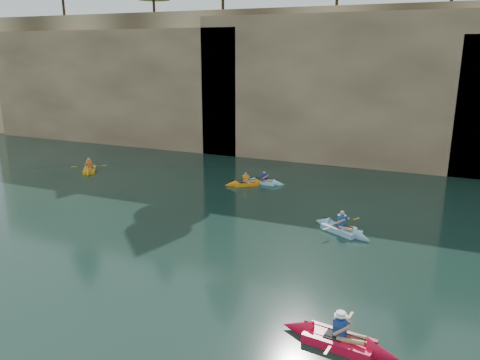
% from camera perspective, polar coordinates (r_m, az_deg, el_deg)
% --- Properties ---
extents(ground, '(160.00, 160.00, 0.00)m').
position_cam_1_polar(ground, '(17.44, -7.79, -13.62)').
color(ground, black).
rests_on(ground, ground).
extents(cliff, '(70.00, 16.00, 12.00)m').
position_cam_1_polar(cliff, '(43.78, 12.73, 11.99)').
color(cliff, tan).
rests_on(cliff, ground).
extents(cliff_slab_west, '(26.00, 2.40, 10.56)m').
position_cam_1_polar(cliff_slab_west, '(45.39, -15.44, 11.02)').
color(cliff_slab_west, tan).
rests_on(cliff_slab_west, ground).
extents(cliff_slab_center, '(24.00, 2.40, 11.40)m').
position_cam_1_polar(cliff_slab_center, '(36.18, 13.65, 10.77)').
color(cliff_slab_center, tan).
rests_on(cliff_slab_center, ground).
extents(sea_cave_west, '(4.50, 1.00, 4.00)m').
position_cam_1_polar(sea_cave_west, '(44.02, -13.59, 6.71)').
color(sea_cave_west, black).
rests_on(sea_cave_west, ground).
extents(sea_cave_center, '(3.50, 1.00, 3.20)m').
position_cam_1_polar(sea_cave_center, '(37.56, 4.00, 5.02)').
color(sea_cave_center, black).
rests_on(sea_cave_center, ground).
extents(sea_cave_east, '(5.00, 1.00, 4.50)m').
position_cam_1_polar(sea_cave_east, '(35.53, 25.92, 3.94)').
color(sea_cave_east, black).
rests_on(sea_cave_east, ground).
extents(main_kayaker, '(3.74, 2.47, 1.37)m').
position_cam_1_polar(main_kayaker, '(14.92, 11.99, -18.53)').
color(main_kayaker, red).
rests_on(main_kayaker, ground).
extents(kayaker_orange, '(2.66, 2.10, 1.06)m').
position_cam_1_polar(kayaker_orange, '(30.23, 0.69, -0.42)').
color(kayaker_orange, orange).
rests_on(kayaker_orange, ground).
extents(kayaker_ltblue_near, '(3.34, 2.36, 1.34)m').
position_cam_1_polar(kayaker_ltblue_near, '(23.10, 12.25, -5.85)').
color(kayaker_ltblue_near, '#83BBDC').
rests_on(kayaker_ltblue_near, ground).
extents(kayaker_yellow, '(2.39, 2.96, 1.27)m').
position_cam_1_polar(kayaker_yellow, '(35.34, -17.86, 1.22)').
color(kayaker_yellow, gold).
rests_on(kayaker_yellow, ground).
extents(kayaker_ltblue_mid, '(2.77, 2.10, 1.04)m').
position_cam_1_polar(kayaker_ltblue_mid, '(30.62, 2.96, -0.23)').
color(kayaker_ltblue_mid, '#98E1FF').
rests_on(kayaker_ltblue_mid, ground).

